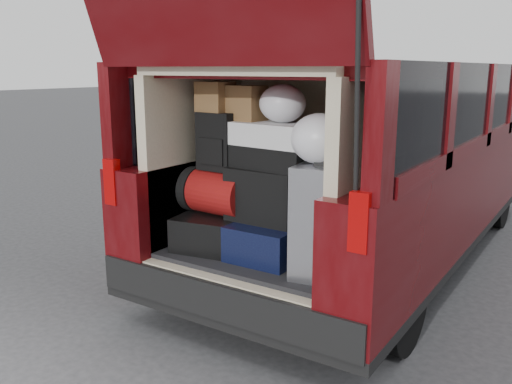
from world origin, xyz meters
TOP-DOWN VIEW (x-y plane):
  - ground at (0.00, 0.00)m, footprint 80.00×80.00m
  - minivan at (0.00, 1.86)m, footprint 1.90×5.35m
  - load_floor at (0.00, 0.28)m, footprint 1.24×1.05m
  - black_hardshell at (-0.38, 0.14)m, footprint 0.51×0.63m
  - navy_hardshell at (0.07, 0.14)m, footprint 0.43×0.52m
  - silver_roller at (0.47, 0.07)m, footprint 0.33×0.47m
  - red_duffel at (-0.35, 0.13)m, footprint 0.47×0.32m
  - black_soft_case at (0.02, 0.16)m, footprint 0.48×0.29m
  - backpack at (-0.35, 0.15)m, footprint 0.28×0.17m
  - twotone_duffel at (0.01, 0.22)m, footprint 0.67×0.40m
  - grocery_sack_lower at (-0.39, 0.17)m, footprint 0.23×0.20m
  - grocery_sack_upper at (-0.18, 0.22)m, footprint 0.24×0.20m
  - plastic_bag_center at (0.10, 0.22)m, footprint 0.30×0.28m
  - plastic_bag_right at (0.44, 0.04)m, footprint 0.35×0.33m

SIDE VIEW (x-z plane):
  - ground at x=0.00m, z-range 0.00..0.00m
  - load_floor at x=0.00m, z-range 0.00..0.55m
  - black_hardshell at x=-0.38m, z-range 0.55..0.78m
  - navy_hardshell at x=0.07m, z-range 0.55..0.78m
  - silver_roller at x=0.47m, z-range 0.55..1.21m
  - minivan at x=0.00m, z-range -0.47..2.29m
  - red_duffel at x=-0.35m, z-range 0.78..1.08m
  - black_soft_case at x=0.02m, z-range 0.78..1.12m
  - twotone_duffel at x=0.01m, z-range 1.12..1.41m
  - backpack at x=-0.35m, z-range 1.08..1.46m
  - plastic_bag_right at x=0.44m, z-range 1.21..1.50m
  - grocery_sack_upper at x=-0.18m, z-range 1.41..1.63m
  - plastic_bag_center at x=0.10m, z-range 1.41..1.65m
  - grocery_sack_lower at x=-0.39m, z-range 1.46..1.66m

